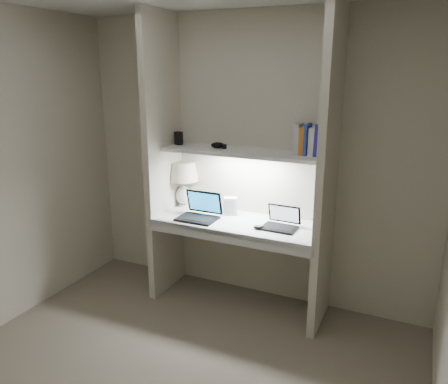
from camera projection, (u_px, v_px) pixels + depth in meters
The scene contains 17 objects.
back_wall at pixel (251, 160), 3.83m from camera, with size 3.20×0.01×2.50m, color beige.
alcove_panel_left at pixel (163, 159), 3.89m from camera, with size 0.06×0.55×2.50m, color beige.
alcove_panel_right at pixel (327, 175), 3.30m from camera, with size 0.06×0.55×2.50m, color beige.
desk at pixel (238, 223), 3.73m from camera, with size 1.40×0.55×0.04m, color white.
desk_apron at pixel (225, 237), 3.51m from camera, with size 1.46×0.03×0.10m, color silver.
shelf at pixel (243, 152), 3.65m from camera, with size 1.40×0.36×0.03m, color silver.
strip_light at pixel (243, 155), 3.65m from camera, with size 0.60×0.04×0.01m, color white.
table_lamp at pixel (183, 176), 4.06m from camera, with size 0.29×0.29×0.42m.
laptop_main at pixel (200, 212), 3.79m from camera, with size 0.33×0.29×0.23m.
laptop_netbook at pixel (281, 223), 3.56m from camera, with size 0.28×0.25×0.18m.
speaker at pixel (231, 206), 3.87m from camera, with size 0.11×0.08×0.16m, color silver.
mouse at pixel (259, 227), 3.53m from camera, with size 0.09×0.06×0.03m, color black.
cable_coil at pixel (276, 228), 3.54m from camera, with size 0.10×0.10×0.01m, color black.
sticky_note at pixel (198, 212), 3.96m from camera, with size 0.08×0.08×0.00m, color #F2FF35.
book_row at pixel (310, 140), 3.44m from camera, with size 0.23×0.16×0.25m.
shelf_box at pixel (179, 138), 3.91m from camera, with size 0.07×0.05×0.12m, color black.
shelf_gadget at pixel (218, 145), 3.75m from camera, with size 0.12×0.08×0.05m, color black.
Camera 1 is at (1.37, -2.01, 2.02)m, focal length 35.00 mm.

